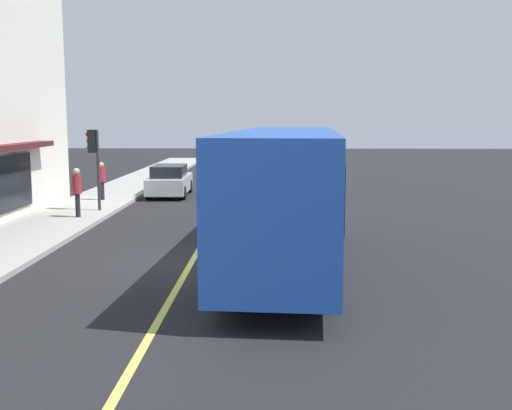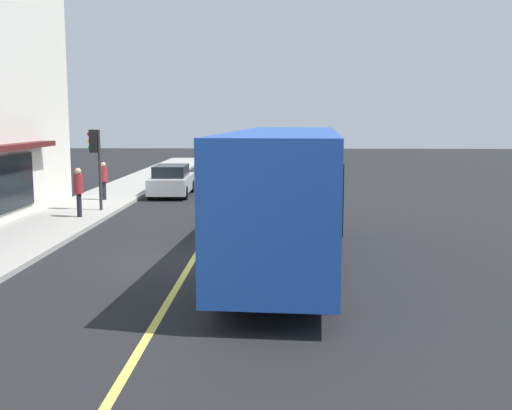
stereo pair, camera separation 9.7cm
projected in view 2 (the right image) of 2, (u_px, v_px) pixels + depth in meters
The scene contains 7 objects.
ground at pixel (192, 261), 16.73m from camera, with size 120.00×120.00×0.00m, color black.
lane_centre_stripe at pixel (192, 261), 16.73m from camera, with size 36.00×0.16×0.01m, color #D8D14C.
bus at pixel (286, 190), 15.99m from camera, with size 11.27×3.23×3.50m.
traffic_light at pixel (95, 150), 24.61m from camera, with size 0.30×0.52×3.20m.
car_silver at pixel (172, 181), 30.46m from camera, with size 4.35×1.96×1.52m.
pedestrian_mid_block at pixel (104, 177), 27.88m from camera, with size 0.34×0.34×1.69m.
pedestrian_waiting at pixel (79, 187), 23.07m from camera, with size 0.34×0.34×1.83m.
Camera 2 is at (-16.28, -2.29, 3.86)m, focal length 43.69 mm.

